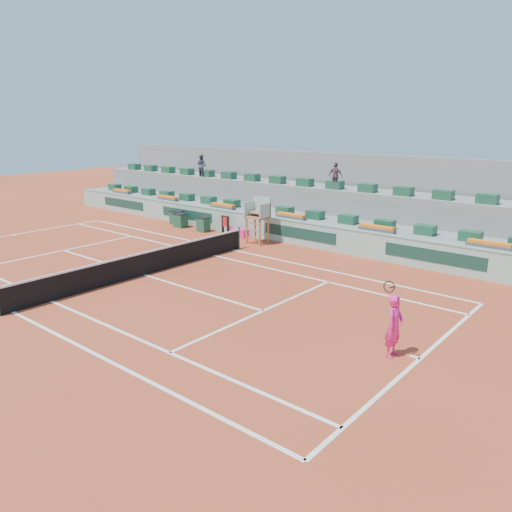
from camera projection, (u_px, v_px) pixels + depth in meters
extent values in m
plane|color=#99371D|center=(144.00, 275.00, 20.84)|extent=(90.00, 90.00, 0.00)
cube|color=gray|center=(294.00, 223.00, 28.61)|extent=(36.00, 4.00, 1.20)
cube|color=gray|center=(310.00, 207.00, 29.61)|extent=(36.00, 2.40, 2.60)
cube|color=gray|center=(325.00, 189.00, 30.56)|extent=(36.00, 0.40, 4.40)
cube|color=#FC2086|center=(240.00, 233.00, 27.71)|extent=(1.02, 0.45, 0.45)
imported|color=#4D4B58|center=(201.00, 165.00, 33.59)|extent=(0.75, 0.60, 1.48)
imported|color=brown|center=(336.00, 176.00, 27.14)|extent=(0.88, 0.39, 1.47)
cube|color=white|center=(12.00, 235.00, 28.19)|extent=(0.12, 10.97, 0.01)
cube|color=white|center=(420.00, 359.00, 13.48)|extent=(0.12, 10.97, 0.01)
cube|color=white|center=(13.00, 312.00, 16.77)|extent=(23.77, 0.12, 0.01)
cube|color=white|center=(233.00, 250.00, 24.90)|extent=(23.77, 0.12, 0.01)
cube|color=white|center=(51.00, 301.00, 17.79)|extent=(23.77, 0.12, 0.01)
cube|color=white|center=(214.00, 255.00, 23.89)|extent=(23.77, 0.12, 0.01)
cube|color=white|center=(64.00, 250.00, 24.80)|extent=(0.12, 8.23, 0.01)
cube|color=white|center=(263.00, 311.00, 16.88)|extent=(0.12, 8.23, 0.01)
cube|color=white|center=(144.00, 275.00, 20.84)|extent=(12.80, 0.12, 0.01)
cube|color=white|center=(14.00, 235.00, 28.10)|extent=(0.30, 0.12, 0.01)
cube|color=white|center=(415.00, 357.00, 13.58)|extent=(0.30, 0.12, 0.01)
cube|color=black|center=(144.00, 264.00, 20.72)|extent=(0.03, 11.87, 0.92)
cube|color=white|center=(143.00, 253.00, 20.59)|extent=(0.06, 11.87, 0.07)
cylinder|color=#1B4130|center=(239.00, 238.00, 25.09)|extent=(0.10, 0.10, 1.10)
cube|color=#94BAAA|center=(270.00, 229.00, 26.98)|extent=(36.00, 0.30, 1.20)
cube|color=gray|center=(270.00, 217.00, 26.82)|extent=(36.00, 0.34, 0.06)
cube|color=#153B2F|center=(123.00, 204.00, 34.89)|extent=(4.40, 0.02, 0.56)
cube|color=#153B2F|center=(186.00, 214.00, 30.87)|extent=(4.40, 0.02, 0.56)
cube|color=#153B2F|center=(299.00, 233.00, 25.61)|extent=(4.40, 0.02, 0.56)
cube|color=#153B2F|center=(433.00, 256.00, 21.28)|extent=(4.40, 0.02, 0.56)
cube|color=#966139|center=(247.00, 230.00, 26.17)|extent=(0.08, 0.08, 1.35)
cube|color=#966139|center=(260.00, 233.00, 25.61)|extent=(0.08, 0.08, 1.35)
cube|color=#966139|center=(255.00, 228.00, 26.68)|extent=(0.08, 0.08, 1.35)
cube|color=#966139|center=(268.00, 231.00, 26.13)|extent=(0.08, 0.08, 1.35)
cube|color=#966139|center=(257.00, 217.00, 25.96)|extent=(1.10, 0.90, 0.08)
cube|color=#94BAAA|center=(262.00, 207.00, 26.11)|extent=(1.10, 0.08, 1.00)
cube|color=#94BAAA|center=(250.00, 209.00, 26.19)|extent=(0.06, 0.90, 0.80)
cube|color=#94BAAA|center=(265.00, 211.00, 25.54)|extent=(0.06, 0.90, 0.80)
cube|color=#966139|center=(259.00, 212.00, 25.97)|extent=(0.80, 0.60, 0.08)
cube|color=#966139|center=(253.00, 238.00, 25.97)|extent=(0.90, 0.08, 0.06)
cube|color=#966139|center=(253.00, 230.00, 25.87)|extent=(0.90, 0.08, 0.06)
cube|color=#966139|center=(253.00, 224.00, 25.78)|extent=(0.90, 0.08, 0.06)
cube|color=#194D31|center=(115.00, 187.00, 37.63)|extent=(0.90, 0.60, 0.44)
cube|color=#194D31|center=(131.00, 189.00, 36.39)|extent=(0.90, 0.60, 0.44)
cube|color=#194D31|center=(148.00, 192.00, 35.16)|extent=(0.90, 0.60, 0.44)
cube|color=#194D31|center=(167.00, 194.00, 33.92)|extent=(0.90, 0.60, 0.44)
cube|color=#194D31|center=(187.00, 197.00, 32.68)|extent=(0.90, 0.60, 0.44)
cube|color=#194D31|center=(209.00, 200.00, 31.44)|extent=(0.90, 0.60, 0.44)
cube|color=#194D31|center=(232.00, 203.00, 30.21)|extent=(0.90, 0.60, 0.44)
cube|color=#194D31|center=(257.00, 207.00, 28.97)|extent=(0.90, 0.60, 0.44)
cube|color=#194D31|center=(285.00, 210.00, 27.73)|extent=(0.90, 0.60, 0.44)
cube|color=#194D31|center=(315.00, 215.00, 26.49)|extent=(0.90, 0.60, 0.44)
cube|color=#194D31|center=(348.00, 219.00, 25.25)|extent=(0.90, 0.60, 0.44)
cube|color=#194D31|center=(385.00, 224.00, 24.02)|extent=(0.90, 0.60, 0.44)
cube|color=#194D31|center=(425.00, 230.00, 22.78)|extent=(0.90, 0.60, 0.44)
cube|color=#194D31|center=(471.00, 236.00, 21.54)|extent=(0.90, 0.60, 0.44)
cube|color=#194D31|center=(134.00, 167.00, 38.67)|extent=(0.90, 0.60, 0.44)
cube|color=#194D31|center=(151.00, 168.00, 37.44)|extent=(0.90, 0.60, 0.44)
cube|color=#194D31|center=(168.00, 170.00, 36.20)|extent=(0.90, 0.60, 0.44)
cube|color=#194D31|center=(187.00, 171.00, 34.96)|extent=(0.90, 0.60, 0.44)
cube|color=#194D31|center=(207.00, 173.00, 33.72)|extent=(0.90, 0.60, 0.44)
cube|color=#194D31|center=(229.00, 175.00, 32.49)|extent=(0.90, 0.60, 0.44)
cube|color=#194D31|center=(252.00, 177.00, 31.25)|extent=(0.90, 0.60, 0.44)
cube|color=#194D31|center=(277.00, 180.00, 30.01)|extent=(0.90, 0.60, 0.44)
cube|color=#194D31|center=(305.00, 182.00, 28.77)|extent=(0.90, 0.60, 0.44)
cube|color=#194D31|center=(335.00, 185.00, 27.53)|extent=(0.90, 0.60, 0.44)
cube|color=#194D31|center=(368.00, 188.00, 26.30)|extent=(0.90, 0.60, 0.44)
cube|color=#194D31|center=(404.00, 191.00, 25.06)|extent=(0.90, 0.60, 0.44)
cube|color=#194D31|center=(443.00, 195.00, 23.82)|extent=(0.90, 0.60, 0.44)
cube|color=#194D31|center=(487.00, 199.00, 22.58)|extent=(0.90, 0.60, 0.44)
cube|color=#4D4D4D|center=(122.00, 192.00, 35.84)|extent=(1.80, 0.36, 0.16)
cube|color=orange|center=(122.00, 190.00, 35.80)|extent=(1.70, 0.32, 0.12)
cube|color=#4D4D4D|center=(168.00, 199.00, 32.74)|extent=(1.80, 0.36, 0.16)
cube|color=orange|center=(168.00, 197.00, 32.71)|extent=(1.70, 0.32, 0.12)
cube|color=#4D4D4D|center=(223.00, 207.00, 29.65)|extent=(1.80, 0.36, 0.16)
cube|color=orange|center=(223.00, 205.00, 29.61)|extent=(1.70, 0.32, 0.12)
cube|color=#4D4D4D|center=(291.00, 217.00, 26.55)|extent=(1.80, 0.36, 0.16)
cube|color=orange|center=(291.00, 215.00, 26.52)|extent=(1.70, 0.32, 0.12)
cube|color=#4D4D4D|center=(377.00, 230.00, 23.46)|extent=(1.80, 0.36, 0.16)
cube|color=orange|center=(377.00, 227.00, 23.42)|extent=(1.70, 0.32, 0.12)
cube|color=#4D4D4D|center=(489.00, 246.00, 20.37)|extent=(1.80, 0.36, 0.16)
cube|color=orange|center=(490.00, 243.00, 20.33)|extent=(1.70, 0.32, 0.12)
cube|color=#184930|center=(203.00, 225.00, 28.99)|extent=(0.64, 0.54, 0.80)
cube|color=black|center=(203.00, 218.00, 28.88)|extent=(0.67, 0.58, 0.04)
cube|color=#184930|center=(181.00, 221.00, 30.19)|extent=(0.71, 0.61, 0.80)
cube|color=black|center=(180.00, 214.00, 30.08)|extent=(0.75, 0.65, 0.04)
cube|color=#184930|center=(177.00, 218.00, 31.07)|extent=(0.75, 0.65, 0.80)
cube|color=black|center=(177.00, 211.00, 30.96)|extent=(0.80, 0.69, 0.04)
cube|color=black|center=(223.00, 225.00, 28.55)|extent=(0.10, 0.10, 1.00)
cube|color=black|center=(228.00, 225.00, 28.30)|extent=(0.10, 0.10, 1.00)
cube|color=black|center=(225.00, 216.00, 28.29)|extent=(0.62, 0.08, 0.06)
cube|color=red|center=(225.00, 222.00, 28.35)|extent=(0.45, 0.04, 0.56)
imported|color=#FC2086|center=(394.00, 326.00, 13.46)|extent=(0.42, 0.64, 1.74)
cylinder|color=black|center=(393.00, 287.00, 12.93)|extent=(0.03, 0.35, 0.09)
torus|color=black|center=(389.00, 287.00, 12.75)|extent=(0.31, 0.08, 0.31)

